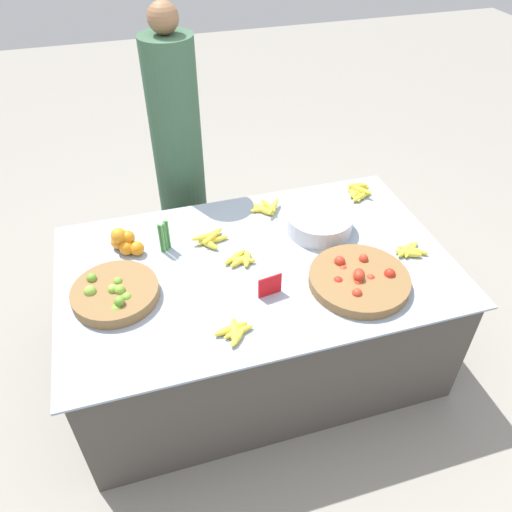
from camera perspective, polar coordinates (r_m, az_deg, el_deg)
ground_plane at (r=2.89m, az=0.00°, el=-11.11°), size 12.00×12.00×0.00m
market_table at (r=2.63m, az=0.00°, el=-6.48°), size 1.87×1.15×0.68m
lime_bowl at (r=2.29m, az=-15.78°, el=-4.13°), size 0.38×0.38×0.10m
tomato_basket at (r=2.32m, az=11.66°, el=-2.62°), size 0.46×0.46×0.09m
orange_pile at (r=2.53m, az=-14.70°, el=1.63°), size 0.16×0.17×0.13m
metal_bowl at (r=2.60m, az=7.25°, el=3.81°), size 0.34×0.34×0.10m
price_sign at (r=2.21m, az=1.63°, el=-3.42°), size 0.11×0.02×0.11m
veg_bundle at (r=2.47m, az=-10.39°, el=2.19°), size 0.05×0.04×0.16m
banana_bunch_front_center at (r=2.73m, az=1.13°, el=5.49°), size 0.18×0.16×0.05m
banana_bunch_back_center at (r=2.56m, az=17.12°, el=0.59°), size 0.17×0.13×0.03m
banana_bunch_front_right at (r=2.53m, az=-5.25°, el=2.04°), size 0.20×0.17×0.05m
banana_bunch_middle_right at (r=2.40m, az=-1.74°, el=-0.36°), size 0.16×0.14×0.03m
banana_bunch_front_left at (r=2.07m, az=-2.43°, el=-8.63°), size 0.17×0.16×0.04m
banana_bunch_middle_left at (r=2.92m, az=11.65°, el=7.21°), size 0.16×0.17×0.06m
vendor_person at (r=3.03m, az=-8.77°, el=10.47°), size 0.29×0.29×1.65m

